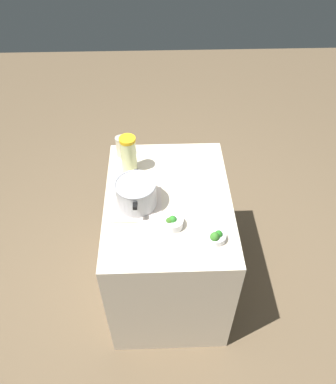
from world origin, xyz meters
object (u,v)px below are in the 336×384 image
(lemonade_pitcher, at_px, (129,154))
(broccoli_bowl_center, at_px, (216,237))
(cooking_pot, at_px, (136,193))
(mason_jar, at_px, (121,147))
(broccoli_bowl_front, at_px, (172,222))

(lemonade_pitcher, distance_m, broccoli_bowl_center, 0.77)
(cooking_pot, relative_size, mason_jar, 2.09)
(lemonade_pitcher, bearing_deg, broccoli_bowl_front, -152.15)
(broccoli_bowl_front, xyz_separation_m, broccoli_bowl_center, (-0.11, -0.23, -0.00))
(broccoli_bowl_front, bearing_deg, mason_jar, 26.59)
(mason_jar, bearing_deg, lemonade_pitcher, -157.76)
(mason_jar, bearing_deg, broccoli_bowl_center, -143.44)
(broccoli_bowl_front, bearing_deg, broccoli_bowl_center, -115.04)
(cooking_pot, relative_size, broccoli_bowl_front, 2.60)
(lemonade_pitcher, relative_size, broccoli_bowl_front, 2.14)
(cooking_pot, height_order, lemonade_pitcher, lemonade_pitcher)
(cooking_pot, distance_m, mason_jar, 0.47)
(lemonade_pitcher, height_order, broccoli_bowl_front, lemonade_pitcher)
(mason_jar, relative_size, broccoli_bowl_center, 1.40)
(cooking_pot, bearing_deg, broccoli_bowl_center, -122.94)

